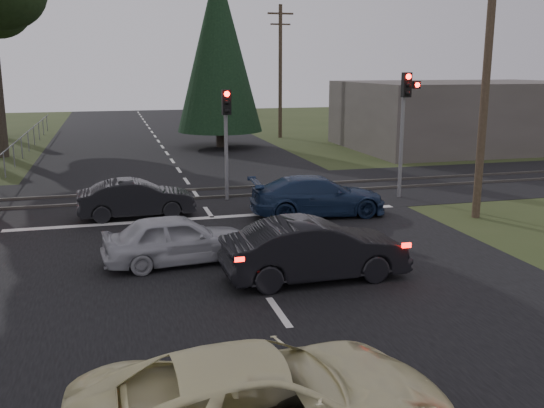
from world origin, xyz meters
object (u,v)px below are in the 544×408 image
object	(u,v)px
blue_sedan	(318,196)
dark_hatchback	(315,250)
traffic_signal_center	(226,126)
cream_coupe	(266,405)
silver_car	(177,239)
utility_pole_mid	(280,69)
utility_pole_far	(217,68)
traffic_signal_right	(406,110)
utility_pole_near	(487,72)
dark_car_far	(136,199)

from	to	relation	value
blue_sedan	dark_hatchback	bearing A→B (deg)	163.87
traffic_signal_center	cream_coupe	world-z (taller)	traffic_signal_center
dark_hatchback	silver_car	bearing A→B (deg)	54.78
utility_pole_mid	utility_pole_far	distance (m)	25.00
utility_pole_far	traffic_signal_right	bearing A→B (deg)	-91.20
utility_pole_near	blue_sedan	bearing A→B (deg)	161.87
traffic_signal_right	utility_pole_mid	distance (m)	20.60
cream_coupe	dark_hatchback	size ratio (longest dim) A/B	1.14
utility_pole_near	dark_hatchback	distance (m)	9.25
cream_coupe	dark_car_far	size ratio (longest dim) A/B	1.31
silver_car	dark_car_far	distance (m)	5.31
utility_pole_near	dark_car_far	size ratio (longest dim) A/B	2.37
traffic_signal_right	silver_car	distance (m)	11.16
silver_car	traffic_signal_right	bearing A→B (deg)	-63.66
traffic_signal_right	cream_coupe	xyz separation A→B (m)	(-8.95, -13.87, -2.62)
dark_hatchback	blue_sedan	size ratio (longest dim) A/B	0.95
utility_pole_near	utility_pole_far	world-z (taller)	same
dark_car_far	dark_hatchback	bearing A→B (deg)	-155.08
traffic_signal_right	cream_coupe	bearing A→B (deg)	-122.84
traffic_signal_right	utility_pole_far	world-z (taller)	utility_pole_far
dark_hatchback	utility_pole_far	bearing A→B (deg)	-8.82
utility_pole_near	traffic_signal_right	bearing A→B (deg)	105.34
traffic_signal_center	dark_car_far	xyz separation A→B (m)	(-3.41, -1.70, -2.18)
cream_coupe	traffic_signal_center	bearing A→B (deg)	-10.15
utility_pole_near	dark_car_far	world-z (taller)	utility_pole_near
utility_pole_far	blue_sedan	size ratio (longest dim) A/B	1.97
utility_pole_mid	utility_pole_far	xyz separation A→B (m)	(0.00, 25.00, 0.00)
utility_pole_near	dark_hatchback	size ratio (longest dim) A/B	2.07
traffic_signal_right	dark_car_far	size ratio (longest dim) A/B	1.24
utility_pole_mid	dark_car_far	xyz separation A→B (m)	(-10.91, -21.02, -4.10)
utility_pole_near	dark_hatchback	world-z (taller)	utility_pole_near
utility_pole_near	dark_car_far	distance (m)	12.03
blue_sedan	dark_car_far	xyz separation A→B (m)	(-5.91, 1.34, -0.04)
traffic_signal_right	utility_pole_mid	xyz separation A→B (m)	(0.95, 20.53, 1.41)
utility_pole_mid	cream_coupe	xyz separation A→B (m)	(-9.90, -34.39, -4.03)
utility_pole_mid	utility_pole_far	bearing A→B (deg)	90.00
traffic_signal_right	silver_car	size ratio (longest dim) A/B	1.26
utility_pole_mid	dark_hatchback	size ratio (longest dim) A/B	2.07
utility_pole_mid	utility_pole_far	world-z (taller)	same
utility_pole_far	silver_car	xyz separation A→B (m)	(-10.14, -51.27, -4.09)
utility_pole_near	cream_coupe	size ratio (longest dim) A/B	1.81
utility_pole_near	utility_pole_far	size ratio (longest dim) A/B	1.00
traffic_signal_right	silver_car	xyz separation A→B (m)	(-9.19, -5.74, -2.68)
utility_pole_near	blue_sedan	distance (m)	6.65
traffic_signal_right	dark_hatchback	distance (m)	10.27
dark_car_far	traffic_signal_right	bearing A→B (deg)	-89.60
cream_coupe	silver_car	size ratio (longest dim) A/B	1.34
silver_car	utility_pole_mid	bearing A→B (deg)	-26.78
dark_hatchback	silver_car	size ratio (longest dim) A/B	1.17
utility_pole_far	dark_car_far	size ratio (longest dim) A/B	2.37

